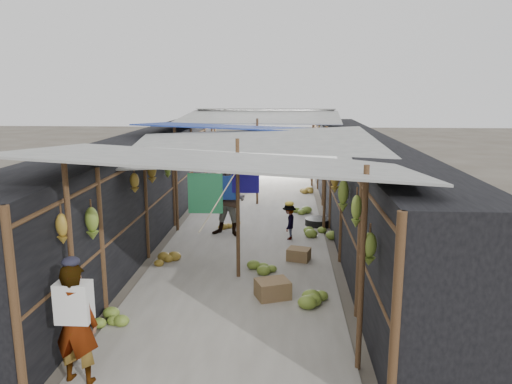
% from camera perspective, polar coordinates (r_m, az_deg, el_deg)
% --- Properties ---
extents(ground, '(80.00, 80.00, 0.00)m').
position_cam_1_polar(ground, '(6.79, -4.58, -18.98)').
color(ground, '#6B6356').
rests_on(ground, ground).
extents(aisle_slab, '(3.60, 16.00, 0.02)m').
position_cam_1_polar(aisle_slab, '(12.79, -0.52, -3.93)').
color(aisle_slab, '#9E998E').
rests_on(aisle_slab, ground).
extents(stall_left, '(1.40, 15.00, 2.30)m').
position_cam_1_polar(stall_left, '(12.99, -12.50, 1.20)').
color(stall_left, black).
rests_on(stall_left, ground).
extents(stall_right, '(1.40, 15.00, 2.30)m').
position_cam_1_polar(stall_right, '(12.63, 11.78, 0.93)').
color(stall_right, black).
rests_on(stall_right, ground).
extents(crate_near, '(0.66, 0.59, 0.32)m').
position_cam_1_polar(crate_near, '(8.53, 1.91, -11.07)').
color(crate_near, '#8A6546').
rests_on(crate_near, ground).
extents(crate_mid, '(0.52, 0.46, 0.26)m').
position_cam_1_polar(crate_mid, '(10.32, 4.91, -7.15)').
color(crate_mid, '#8A6546').
rests_on(crate_mid, ground).
extents(crate_back, '(0.51, 0.44, 0.30)m').
position_cam_1_polar(crate_back, '(17.12, -1.23, 0.58)').
color(crate_back, '#8A6546').
rests_on(crate_back, ground).
extents(black_basin, '(0.65, 0.65, 0.20)m').
position_cam_1_polar(black_basin, '(12.93, 7.08, -3.44)').
color(black_basin, black).
rests_on(black_basin, ground).
extents(vendor_elderly, '(0.60, 0.44, 1.52)m').
position_cam_1_polar(vendor_elderly, '(6.42, -19.93, -13.97)').
color(vendor_elderly, silver).
rests_on(vendor_elderly, ground).
extents(shopper_blue, '(1.00, 0.86, 1.76)m').
position_cam_1_polar(shopper_blue, '(11.80, -3.17, -0.93)').
color(shopper_blue, '#1D4B94').
rests_on(shopper_blue, ground).
extents(vendor_seated, '(0.37, 0.58, 0.86)m').
position_cam_1_polar(vendor_seated, '(11.61, 3.81, -3.45)').
color(vendor_seated, '#4C4842').
rests_on(vendor_seated, ground).
extents(market_canopy, '(5.62, 15.20, 2.77)m').
position_cam_1_polar(market_canopy, '(12.68, -0.33, 6.96)').
color(market_canopy, brown).
rests_on(market_canopy, ground).
extents(hanging_bananas, '(3.95, 13.41, 0.72)m').
position_cam_1_polar(hanging_bananas, '(12.09, 0.24, 3.28)').
color(hanging_bananas, olive).
rests_on(hanging_bananas, ground).
extents(floor_bananas, '(4.01, 10.58, 0.35)m').
position_cam_1_polar(floor_bananas, '(12.39, 0.16, -3.76)').
color(floor_bananas, olive).
rests_on(floor_bananas, ground).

